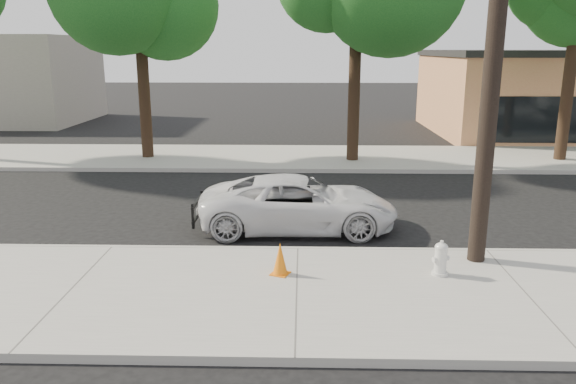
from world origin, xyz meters
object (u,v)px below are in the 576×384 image
(utility_pole, at_px, (496,25))
(police_cruiser, at_px, (299,203))
(traffic_cone, at_px, (280,259))
(fire_hydrant, at_px, (441,259))

(utility_pole, relative_size, police_cruiser, 1.91)
(police_cruiser, bearing_deg, traffic_cone, 172.62)
(utility_pole, relative_size, traffic_cone, 14.46)
(utility_pole, distance_m, fire_hydrant, 4.41)
(police_cruiser, height_order, fire_hydrant, police_cruiser)
(police_cruiser, distance_m, fire_hydrant, 4.11)
(utility_pole, bearing_deg, traffic_cone, -167.78)
(utility_pole, xyz_separation_m, traffic_cone, (-3.92, -0.85, -4.25))
(fire_hydrant, xyz_separation_m, traffic_cone, (-3.01, -0.06, -0.00))
(utility_pole, height_order, fire_hydrant, utility_pole)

